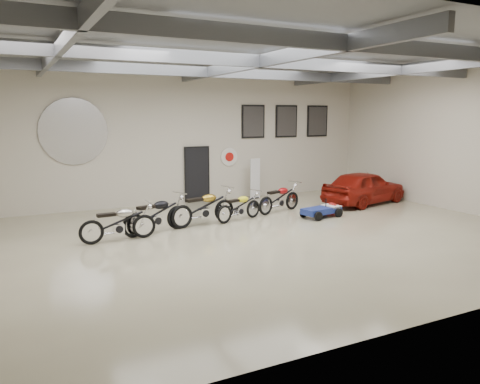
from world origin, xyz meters
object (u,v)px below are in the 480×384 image
go_kart (324,208)px  vintage_car (364,187)px  motorcycle_gold (204,207)px  motorcycle_black (156,214)px  motorcycle_silver (118,222)px  motorcycle_yellow (239,206)px  motorcycle_red (279,198)px  banner_stand (255,178)px

go_kart → vintage_car: 3.04m
motorcycle_gold → go_kart: motorcycle_gold is taller
motorcycle_black → go_kart: bearing=-22.5°
motorcycle_silver → motorcycle_black: motorcycle_black is taller
motorcycle_yellow → go_kart: 2.91m
vintage_car → go_kart: bearing=100.3°
motorcycle_yellow → vintage_car: bearing=-11.9°
motorcycle_black → motorcycle_red: motorcycle_black is taller
motorcycle_silver → go_kart: 6.83m
motorcycle_silver → motorcycle_red: bearing=10.4°
motorcycle_yellow → motorcycle_red: 1.91m
motorcycle_gold → vintage_car: vintage_car is taller
go_kart → motorcycle_yellow: bearing=155.3°
motorcycle_yellow → motorcycle_red: (1.84, 0.53, 0.05)m
banner_stand → motorcycle_red: 2.92m
motorcycle_yellow → motorcycle_black: bearing=170.5°
motorcycle_red → vintage_car: 3.73m
motorcycle_gold → motorcycle_yellow: size_ratio=1.22×
motorcycle_black → motorcycle_yellow: motorcycle_black is taller
motorcycle_gold → vintage_car: (6.82, 0.50, 0.07)m
banner_stand → go_kart: size_ratio=1.00×
motorcycle_black → motorcycle_yellow: size_ratio=1.18×
motorcycle_black → vintage_car: 8.46m
motorcycle_gold → motorcycle_red: motorcycle_gold is taller
motorcycle_red → vintage_car: bearing=-18.9°
banner_stand → motorcycle_yellow: size_ratio=0.94×
banner_stand → motorcycle_red: size_ratio=0.86×
motorcycle_yellow → motorcycle_red: motorcycle_red is taller
motorcycle_silver → motorcycle_gold: 2.86m
banner_stand → vintage_car: 4.31m
motorcycle_yellow → banner_stand: bearing=38.0°
banner_stand → motorcycle_red: (-0.58, -2.85, -0.34)m
motorcycle_black → motorcycle_gold: 1.63m
motorcycle_silver → motorcycle_yellow: (4.02, 0.77, -0.05)m
banner_stand → go_kart: (0.38, -4.15, -0.54)m
go_kart → motorcycle_gold: bearing=160.6°
motorcycle_red → banner_stand: bearing=61.0°
motorcycle_silver → motorcycle_gold: (2.77, 0.72, 0.05)m
motorcycle_black → go_kart: 5.68m
motorcycle_black → vintage_car: size_ratio=0.57×
vintage_car → motorcycle_yellow: bearing=81.2°
motorcycle_silver → motorcycle_gold: motorcycle_gold is taller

